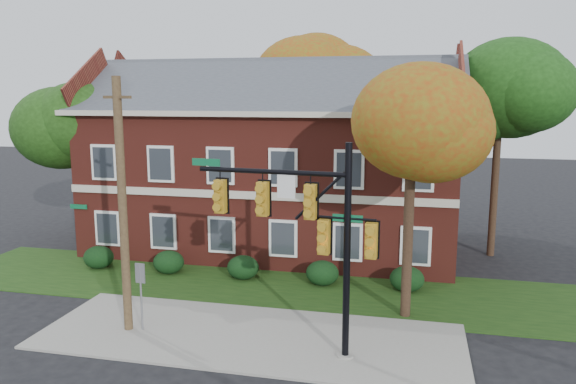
% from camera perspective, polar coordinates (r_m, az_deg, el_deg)
% --- Properties ---
extents(ground, '(120.00, 120.00, 0.00)m').
position_cam_1_polar(ground, '(18.41, -4.88, -15.75)').
color(ground, black).
rests_on(ground, ground).
extents(sidewalk, '(14.00, 5.00, 0.08)m').
position_cam_1_polar(sidewalk, '(19.26, -3.94, -14.41)').
color(sidewalk, gray).
rests_on(sidewalk, ground).
extents(grass_strip, '(30.00, 6.00, 0.04)m').
position_cam_1_polar(grass_strip, '(23.75, -0.41, -9.65)').
color(grass_strip, '#193811').
rests_on(grass_strip, ground).
extents(apartment_building, '(18.80, 8.80, 9.74)m').
position_cam_1_polar(apartment_building, '(28.80, -1.58, 3.94)').
color(apartment_building, maroon).
rests_on(apartment_building, ground).
extents(hedge_far_left, '(1.40, 1.26, 1.05)m').
position_cam_1_polar(hedge_far_left, '(27.59, -18.69, -6.29)').
color(hedge_far_left, black).
rests_on(hedge_far_left, ground).
extents(hedge_left, '(1.40, 1.26, 1.05)m').
position_cam_1_polar(hedge_left, '(25.97, -12.03, -6.99)').
color(hedge_left, black).
rests_on(hedge_left, ground).
extents(hedge_center, '(1.40, 1.26, 1.05)m').
position_cam_1_polar(hedge_center, '(24.74, -4.59, -7.64)').
color(hedge_center, black).
rests_on(hedge_center, ground).
extents(hedge_right, '(1.40, 1.26, 1.05)m').
position_cam_1_polar(hedge_right, '(23.96, 3.51, -8.22)').
color(hedge_right, black).
rests_on(hedge_right, ground).
extents(hedge_far_right, '(1.40, 1.26, 1.05)m').
position_cam_1_polar(hedge_far_right, '(23.68, 11.99, -8.64)').
color(hedge_far_right, black).
rests_on(hedge_far_right, ground).
extents(tree_near_right, '(4.50, 4.25, 8.58)m').
position_cam_1_polar(tree_near_right, '(19.70, 13.12, 5.88)').
color(tree_near_right, black).
rests_on(tree_near_right, ground).
extents(tree_left_rear, '(5.40, 5.10, 8.88)m').
position_cam_1_polar(tree_left_rear, '(31.56, -19.63, 6.97)').
color(tree_left_rear, black).
rests_on(tree_left_rear, ground).
extents(tree_right_rear, '(6.30, 5.95, 10.62)m').
position_cam_1_polar(tree_right_rear, '(28.90, 21.46, 9.52)').
color(tree_right_rear, black).
rests_on(tree_right_rear, ground).
extents(tree_far_rear, '(6.84, 6.46, 11.52)m').
position_cam_1_polar(tree_far_rear, '(36.07, 3.67, 11.24)').
color(tree_far_rear, black).
rests_on(tree_far_rear, ground).
extents(traffic_signal, '(5.90, 0.80, 6.60)m').
position_cam_1_polar(traffic_signal, '(16.80, 2.10, -3.39)').
color(traffic_signal, gray).
rests_on(traffic_signal, ground).
extents(utility_pole, '(1.26, 0.61, 8.53)m').
position_cam_1_polar(utility_pole, '(19.18, -16.46, -1.42)').
color(utility_pole, '#43301F').
rests_on(utility_pole, ground).
extents(sign_post, '(0.35, 0.07, 2.41)m').
position_cam_1_polar(sign_post, '(19.68, -14.74, -9.19)').
color(sign_post, slate).
rests_on(sign_post, ground).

